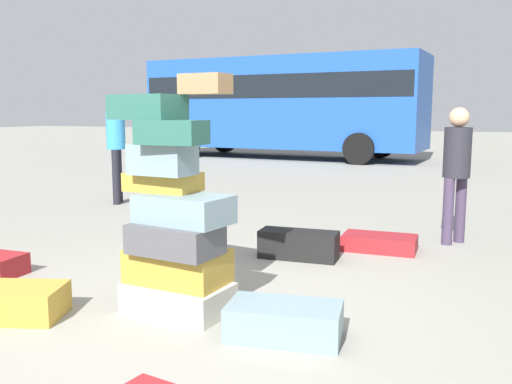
{
  "coord_description": "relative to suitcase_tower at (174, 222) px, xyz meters",
  "views": [
    {
      "loc": [
        2.05,
        -3.38,
        1.51
      ],
      "look_at": [
        -0.09,
        1.58,
        0.72
      ],
      "focal_mm": 38.97,
      "sensor_mm": 36.0,
      "label": 1
    }
  ],
  "objects": [
    {
      "name": "suitcase_black_foreground_far",
      "position": [
        0.36,
        1.8,
        -0.54
      ],
      "size": [
        0.82,
        0.37,
        0.29
      ],
      "primitive_type": "cube",
      "rotation": [
        0.0,
        0.0,
        0.08
      ],
      "color": "black",
      "rests_on": "ground"
    },
    {
      "name": "suitcase_slate_upright_blue",
      "position": [
        0.94,
        -0.16,
        -0.57
      ],
      "size": [
        0.81,
        0.53,
        0.23
      ],
      "primitive_type": "cube",
      "rotation": [
        0.0,
        0.0,
        0.17
      ],
      "color": "gray",
      "rests_on": "ground"
    },
    {
      "name": "suitcase_tower",
      "position": [
        0.0,
        0.0,
        0.0
      ],
      "size": [
        0.95,
        0.61,
        1.77
      ],
      "color": "beige",
      "rests_on": "ground"
    },
    {
      "name": "person_tourist_with_camera",
      "position": [
        -3.49,
        3.9,
        0.35
      ],
      "size": [
        0.3,
        0.32,
        1.73
      ],
      "rotation": [
        0.0,
        0.0,
        -1.1
      ],
      "color": "black",
      "rests_on": "ground"
    },
    {
      "name": "person_passerby_in_red",
      "position": [
        1.78,
        3.13,
        0.23
      ],
      "size": [
        0.3,
        0.3,
        1.55
      ],
      "rotation": [
        0.0,
        0.0,
        -2.15
      ],
      "color": "#3F334C",
      "rests_on": "ground"
    },
    {
      "name": "parked_bus",
      "position": [
        -4.17,
        13.42,
        1.15
      ],
      "size": [
        8.97,
        3.09,
        3.15
      ],
      "rotation": [
        0.0,
        0.0,
        -0.05
      ],
      "color": "#1E4CA5",
      "rests_on": "ground"
    },
    {
      "name": "ground_plane",
      "position": [
        0.12,
        -0.11,
        -0.69
      ],
      "size": [
        80.0,
        80.0,
        0.0
      ],
      "primitive_type": "plane",
      "color": "gray"
    },
    {
      "name": "suitcase_tan_left_side",
      "position": [
        -1.01,
        -0.59,
        -0.57
      ],
      "size": [
        0.77,
        0.62,
        0.23
      ],
      "primitive_type": "cube",
      "rotation": [
        0.0,
        0.0,
        0.34
      ],
      "color": "#B28C33",
      "rests_on": "ground"
    },
    {
      "name": "suitcase_maroon_foreground_near",
      "position": [
        1.07,
        2.47,
        -0.6
      ],
      "size": [
        0.8,
        0.47,
        0.17
      ],
      "primitive_type": "cube",
      "rotation": [
        0.0,
        0.0,
        0.04
      ],
      "color": "maroon",
      "rests_on": "ground"
    }
  ]
}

